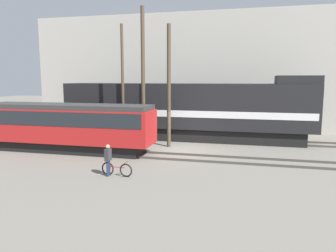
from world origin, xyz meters
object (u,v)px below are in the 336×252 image
(utility_pole_center, at_px, (143,78))
(utility_pole_right, at_px, (169,87))
(person, at_px, (108,157))
(utility_pole_left, at_px, (123,86))
(bicycle, at_px, (117,169))
(freight_locomotive, at_px, (187,110))
(streetcar, at_px, (68,125))

(utility_pole_center, distance_m, utility_pole_right, 1.98)
(person, distance_m, utility_pole_left, 8.63)
(person, bearing_deg, utility_pole_left, 106.04)
(bicycle, height_order, utility_pole_right, utility_pole_right)
(bicycle, relative_size, utility_pole_center, 0.17)
(freight_locomotive, distance_m, streetcar, 9.23)
(streetcar, bearing_deg, utility_pole_left, 49.10)
(bicycle, relative_size, utility_pole_right, 0.20)
(freight_locomotive, height_order, bicycle, freight_locomotive)
(freight_locomotive, distance_m, bicycle, 10.93)
(utility_pole_center, bearing_deg, person, -85.14)
(bicycle, relative_size, person, 1.05)
(freight_locomotive, relative_size, person, 12.21)
(streetcar, bearing_deg, utility_pole_center, 36.23)
(freight_locomotive, xyz_separation_m, utility_pole_center, (-2.57, -3.11, 2.54))
(streetcar, bearing_deg, bicycle, -39.91)
(person, xyz_separation_m, utility_pole_left, (-2.20, 7.64, 3.35))
(utility_pole_right, bearing_deg, utility_pole_center, 180.00)
(utility_pole_right, bearing_deg, streetcar, -153.07)
(freight_locomotive, distance_m, utility_pole_left, 5.52)
(freight_locomotive, bearing_deg, bicycle, -98.12)
(freight_locomotive, height_order, utility_pole_right, utility_pole_right)
(utility_pole_center, bearing_deg, freight_locomotive, 50.42)
(streetcar, xyz_separation_m, person, (4.89, -4.54, -0.84))
(utility_pole_left, xyz_separation_m, utility_pole_right, (3.42, 0.00, -0.06))
(person, relative_size, utility_pole_center, 0.16)
(streetcar, relative_size, person, 7.21)
(utility_pole_center, height_order, utility_pole_right, utility_pole_center)
(freight_locomotive, relative_size, utility_pole_right, 2.30)
(streetcar, distance_m, utility_pole_right, 7.28)
(freight_locomotive, bearing_deg, utility_pole_center, -129.58)
(utility_pole_center, relative_size, utility_pole_right, 1.15)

